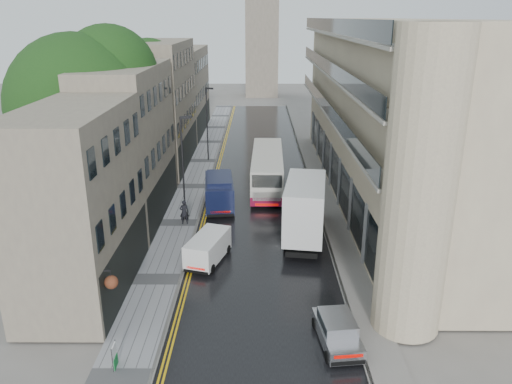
# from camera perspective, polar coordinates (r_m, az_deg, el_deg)

# --- Properties ---
(road) EXTENTS (9.00, 85.00, 0.02)m
(road) POSITION_cam_1_polar(r_m,az_deg,el_deg) (44.17, 0.40, 0.55)
(road) COLOR black
(road) RESTS_ON ground
(left_sidewalk) EXTENTS (2.70, 85.00, 0.12)m
(left_sidewalk) POSITION_cam_1_polar(r_m,az_deg,el_deg) (44.53, -7.15, 0.61)
(left_sidewalk) COLOR gray
(left_sidewalk) RESTS_ON ground
(right_sidewalk) EXTENTS (1.80, 85.00, 0.12)m
(right_sidewalk) POSITION_cam_1_polar(r_m,az_deg,el_deg) (44.50, 7.37, 0.59)
(right_sidewalk) COLOR slate
(right_sidewalk) RESTS_ON ground
(old_shop_row) EXTENTS (4.50, 56.00, 12.00)m
(old_shop_row) POSITION_cam_1_polar(r_m,az_deg,el_deg) (46.03, -11.57, 8.64)
(old_shop_row) COLOR gray
(old_shop_row) RESTS_ON ground
(modern_block) EXTENTS (8.00, 40.00, 14.00)m
(modern_block) POSITION_cam_1_polar(r_m,az_deg,el_deg) (42.26, 14.71, 8.85)
(modern_block) COLOR #C3B391
(modern_block) RESTS_ON ground
(tree_near) EXTENTS (10.56, 10.56, 13.89)m
(tree_near) POSITION_cam_1_polar(r_m,az_deg,el_deg) (37.21, -19.33, 6.93)
(tree_near) COLOR black
(tree_near) RESTS_ON ground
(tree_far) EXTENTS (9.24, 9.24, 12.46)m
(tree_far) POSITION_cam_1_polar(r_m,az_deg,el_deg) (49.49, -14.06, 9.46)
(tree_far) COLOR black
(tree_far) RESTS_ON ground
(cream_bus) EXTENTS (2.84, 11.43, 3.10)m
(cream_bus) POSITION_cam_1_polar(r_m,az_deg,el_deg) (40.81, -0.40, 1.25)
(cream_bus) COLOR beige
(cream_bus) RESTS_ON road
(white_lorry) EXTENTS (3.57, 8.45, 4.30)m
(white_lorry) POSITION_cam_1_polar(r_m,az_deg,el_deg) (31.76, 3.44, -3.07)
(white_lorry) COLOR silver
(white_lorry) RESTS_ON road
(silver_hatchback) EXTENTS (2.00, 3.81, 1.37)m
(silver_hatchback) POSITION_cam_1_polar(r_m,az_deg,el_deg) (22.85, 8.31, -17.30)
(silver_hatchback) COLOR #A8A7AC
(silver_hatchback) RESTS_ON road
(white_van) EXTENTS (2.70, 4.17, 1.75)m
(white_van) POSITION_cam_1_polar(r_m,az_deg,el_deg) (30.01, -7.85, -7.30)
(white_van) COLOR white
(white_van) RESTS_ON road
(navy_van) EXTENTS (2.64, 5.51, 2.72)m
(navy_van) POSITION_cam_1_polar(r_m,az_deg,el_deg) (37.57, -5.66, -0.79)
(navy_van) COLOR black
(navy_van) RESTS_ON road
(pedestrian) EXTENTS (0.73, 0.55, 1.80)m
(pedestrian) POSITION_cam_1_polar(r_m,az_deg,el_deg) (36.24, -8.21, -2.29)
(pedestrian) COLOR black
(pedestrian) RESTS_ON left_sidewalk
(lamp_post_near) EXTENTS (0.87, 0.47, 7.62)m
(lamp_post_near) POSITION_cam_1_polar(r_m,az_deg,el_deg) (36.14, -8.34, 2.54)
(lamp_post_near) COLOR black
(lamp_post_near) RESTS_ON left_sidewalk
(lamp_post_far) EXTENTS (0.85, 0.48, 7.47)m
(lamp_post_far) POSITION_cam_1_polar(r_m,az_deg,el_deg) (51.74, -5.61, 7.68)
(lamp_post_far) COLOR black
(lamp_post_far) RESTS_ON left_sidewalk
(estate_sign) EXTENTS (0.10, 0.65, 1.07)m
(estate_sign) POSITION_cam_1_polar(r_m,az_deg,el_deg) (23.11, -15.89, -17.61)
(estate_sign) COLOR silver
(estate_sign) RESTS_ON left_sidewalk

